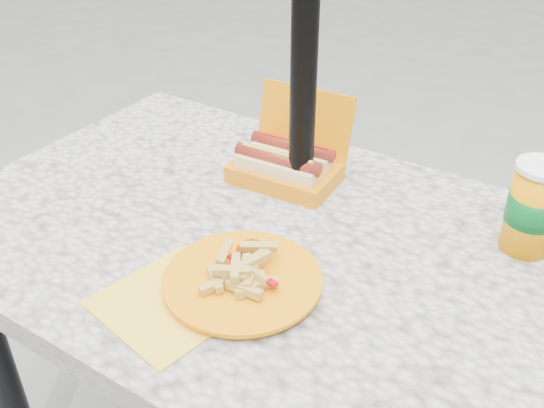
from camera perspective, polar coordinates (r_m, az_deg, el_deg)
The scene contains 5 objects.
picnic_table at distance 1.19m, azimuth -1.42°, elevation -6.70°, with size 1.20×0.80×0.75m.
umbrella_pole at distance 1.10m, azimuth 3.15°, elevation 16.91°, with size 0.05×0.05×2.20m, color black.
hotdog_box at distance 1.26m, azimuth 1.38°, elevation 3.86°, with size 0.22×0.19×0.17m.
fries_plate at distance 0.99m, azimuth -3.31°, elevation -7.15°, with size 0.32×0.34×0.05m.
soda_cup at distance 1.12m, azimuth 23.34°, elevation -0.34°, with size 0.09×0.09×0.17m.
Camera 1 is at (0.52, -0.75, 1.40)m, focal length 40.00 mm.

